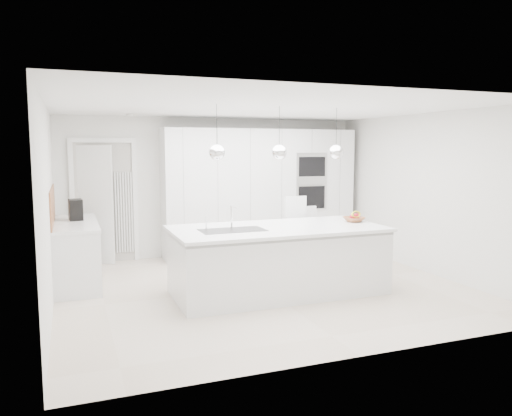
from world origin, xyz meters
name	(u,v)px	position (x,y,z in m)	size (l,w,h in m)	color
floor	(263,288)	(0.00, 0.00, 0.00)	(5.50, 5.50, 0.00)	beige
wall_back	(214,187)	(0.00, 2.50, 1.25)	(5.50, 5.50, 0.00)	white
wall_left	(48,208)	(-2.75, 0.00, 1.25)	(5.00, 5.00, 0.00)	white
ceiling	(264,108)	(0.00, 0.00, 2.50)	(5.50, 5.50, 0.00)	white
tall_cabinets	(260,192)	(0.80, 2.20, 1.15)	(3.60, 0.60, 2.30)	white
oven_stack	(312,181)	(1.70, 1.89, 1.35)	(0.62, 0.04, 1.05)	#A5A5A8
doorway_frame	(105,203)	(-1.95, 2.47, 1.02)	(1.11, 0.08, 2.13)	white
hallway_door	(89,205)	(-2.20, 2.42, 1.00)	(0.82, 0.04, 2.00)	white
radiator	(124,212)	(-1.63, 2.46, 0.85)	(0.32, 0.04, 1.40)	white
left_base_cabinets	(76,254)	(-2.45, 1.20, 0.43)	(0.60, 1.80, 0.86)	white
left_worktop	(75,223)	(-2.45, 1.20, 0.88)	(0.62, 1.82, 0.04)	white
oak_backsplash	(52,206)	(-2.74, 1.20, 1.15)	(0.02, 1.80, 0.50)	#A86840
island_base	(279,262)	(0.10, -0.30, 0.43)	(2.80, 1.20, 0.86)	white
island_worktop	(277,228)	(0.10, -0.25, 0.88)	(2.84, 1.40, 0.04)	white
island_sink	(233,236)	(-0.55, -0.30, 0.82)	(0.84, 0.44, 0.18)	#3F3F42
island_tap	(231,217)	(-0.50, -0.10, 1.05)	(0.02, 0.02, 0.30)	white
pendant_left	(217,153)	(-0.75, -0.30, 1.90)	(0.20, 0.20, 0.20)	white
pendant_mid	(279,152)	(0.10, -0.30, 1.90)	(0.20, 0.20, 0.20)	white
pendant_right	(336,152)	(0.95, -0.30, 1.90)	(0.20, 0.20, 0.20)	white
fruit_bowl	(354,219)	(1.32, -0.20, 0.94)	(0.29, 0.29, 0.07)	#A86840
espresso_machine	(76,210)	(-2.43, 1.41, 1.05)	(0.18, 0.29, 0.31)	black
bar_stool_left	(300,237)	(0.80, 0.50, 0.60)	(0.40, 0.55, 1.20)	white
bar_stool_right	(311,239)	(1.08, 0.68, 0.51)	(0.34, 0.47, 1.02)	white
apple_a	(356,216)	(1.38, -0.18, 0.97)	(0.09, 0.09, 0.09)	red
apple_b	(355,217)	(1.36, -0.17, 0.97)	(0.08, 0.08, 0.08)	red
apple_c	(354,218)	(1.30, -0.22, 0.96)	(0.07, 0.07, 0.07)	red
apple_extra_3	(353,217)	(1.30, -0.19, 0.97)	(0.08, 0.08, 0.08)	red
banana_bunch	(356,214)	(1.34, -0.22, 1.01)	(0.20, 0.20, 0.03)	yellow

